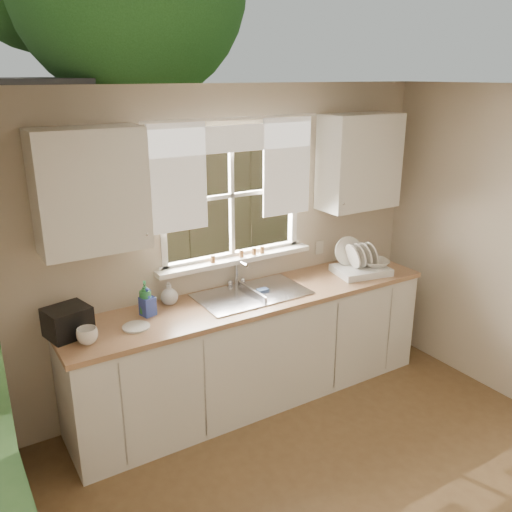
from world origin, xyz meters
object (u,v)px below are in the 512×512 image
black_appliance (68,322)px  soap_bottle_a (145,298)px  dish_rack (360,266)px  cup (87,336)px

black_appliance → soap_bottle_a: bearing=-8.9°
soap_bottle_a → black_appliance: size_ratio=0.94×
dish_rack → cup: size_ratio=3.70×
soap_bottle_a → cup: soap_bottle_a is taller
cup → black_appliance: black_appliance is taller
dish_rack → cup: (-2.38, -0.05, -0.02)m
dish_rack → black_appliance: dish_rack is taller
dish_rack → soap_bottle_a: (-1.90, 0.17, 0.06)m
dish_rack → black_appliance: (-2.45, 0.13, 0.03)m
cup → soap_bottle_a: bearing=1.2°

